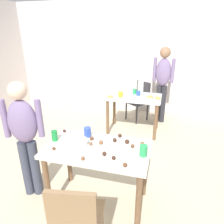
% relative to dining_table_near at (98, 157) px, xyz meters
% --- Properties ---
extents(ground_plane, '(6.40, 6.40, 0.00)m').
position_rel_dining_table_near_xyz_m(ground_plane, '(-0.07, 0.04, -0.63)').
color(ground_plane, beige).
extents(wall_back, '(6.40, 0.10, 2.60)m').
position_rel_dining_table_near_xyz_m(wall_back, '(-0.07, 3.24, 0.67)').
color(wall_back, silver).
rests_on(wall_back, ground_plane).
extents(dining_table_near, '(1.12, 0.64, 0.75)m').
position_rel_dining_table_near_xyz_m(dining_table_near, '(0.00, 0.00, 0.00)').
color(dining_table_near, silver).
rests_on(dining_table_near, ground_plane).
extents(dining_table_far, '(1.04, 0.63, 0.75)m').
position_rel_dining_table_near_xyz_m(dining_table_far, '(0.07, 1.96, -0.01)').
color(dining_table_far, silver).
rests_on(dining_table_far, ground_plane).
extents(chair_near_table, '(0.46, 0.46, 0.87)m').
position_rel_dining_table_near_xyz_m(chair_near_table, '(0.05, -0.70, -0.14)').
color(chair_near_table, olive).
rests_on(chair_near_table, ground_plane).
extents(chair_far_table, '(0.56, 0.56, 0.87)m').
position_rel_dining_table_near_xyz_m(chair_far_table, '(0.10, 2.62, -0.14)').
color(chair_far_table, '#2D2D33').
rests_on(chair_far_table, ground_plane).
extents(person_girl_near, '(0.45, 0.28, 1.44)m').
position_rel_dining_table_near_xyz_m(person_girl_near, '(-0.84, -0.07, 0.23)').
color(person_girl_near, '#383D4C').
rests_on(person_girl_near, ground_plane).
extents(person_adult_far, '(0.45, 0.27, 1.63)m').
position_rel_dining_table_near_xyz_m(person_adult_far, '(0.57, 2.61, 0.35)').
color(person_adult_far, '#28282D').
rests_on(person_adult_far, ground_plane).
extents(mixing_bowl, '(0.21, 0.21, 0.06)m').
position_rel_dining_table_near_xyz_m(mixing_bowl, '(-0.22, -0.01, 0.15)').
color(mixing_bowl, white).
rests_on(mixing_bowl, dining_table_near).
extents(soda_can, '(0.07, 0.07, 0.12)m').
position_rel_dining_table_near_xyz_m(soda_can, '(-0.52, 0.02, 0.18)').
color(soda_can, '#198438').
rests_on(soda_can, dining_table_near).
extents(fork_near, '(0.17, 0.02, 0.01)m').
position_rel_dining_table_near_xyz_m(fork_near, '(-0.39, 0.23, 0.12)').
color(fork_near, silver).
rests_on(fork_near, dining_table_near).
extents(cup_near_0, '(0.08, 0.08, 0.12)m').
position_rel_dining_table_near_xyz_m(cup_near_0, '(-0.19, 0.21, 0.18)').
color(cup_near_0, '#3351B2').
rests_on(cup_near_0, dining_table_near).
extents(cup_near_1, '(0.08, 0.08, 0.11)m').
position_rel_dining_table_near_xyz_m(cup_near_1, '(0.49, -0.02, 0.18)').
color(cup_near_1, green).
rests_on(cup_near_1, dining_table_near).
extents(cake_ball_0, '(0.04, 0.04, 0.04)m').
position_rel_dining_table_near_xyz_m(cake_ball_0, '(-0.43, -0.17, 0.14)').
color(cake_ball_0, brown).
rests_on(cake_ball_0, dining_table_near).
extents(cake_ball_1, '(0.04, 0.04, 0.04)m').
position_rel_dining_table_near_xyz_m(cake_ball_1, '(0.36, -0.25, 0.14)').
color(cake_ball_1, brown).
rests_on(cake_ball_1, dining_table_near).
extents(cake_ball_2, '(0.05, 0.05, 0.05)m').
position_rel_dining_table_near_xyz_m(cake_ball_2, '(0.18, 0.29, 0.14)').
color(cake_ball_2, '#3D2319').
rests_on(cake_ball_2, dining_table_near).
extents(cake_ball_3, '(0.04, 0.04, 0.04)m').
position_rel_dining_table_near_xyz_m(cake_ball_3, '(0.37, 0.10, 0.14)').
color(cake_ball_3, brown).
rests_on(cake_ball_3, dining_table_near).
extents(cake_ball_4, '(0.05, 0.05, 0.05)m').
position_rel_dining_table_near_xyz_m(cake_ball_4, '(-0.12, 0.14, 0.14)').
color(cake_ball_4, brown).
rests_on(cake_ball_4, dining_table_near).
extents(cake_ball_5, '(0.05, 0.05, 0.05)m').
position_rel_dining_table_near_xyz_m(cake_ball_5, '(0.46, 0.17, 0.14)').
color(cake_ball_5, brown).
rests_on(cake_ball_5, dining_table_near).
extents(cake_ball_6, '(0.04, 0.04, 0.04)m').
position_rel_dining_table_near_xyz_m(cake_ball_6, '(0.23, -0.17, 0.14)').
color(cake_ball_6, '#3D2319').
rests_on(cake_ball_6, dining_table_near).
extents(cake_ball_7, '(0.04, 0.04, 0.04)m').
position_rel_dining_table_near_xyz_m(cake_ball_7, '(-0.06, -0.26, 0.14)').
color(cake_ball_7, brown).
rests_on(cake_ball_7, dining_table_near).
extents(cake_ball_8, '(0.05, 0.05, 0.05)m').
position_rel_dining_table_near_xyz_m(cake_ball_8, '(0.01, 0.08, 0.14)').
color(cake_ball_8, brown).
rests_on(cake_ball_8, dining_table_near).
extents(cake_ball_9, '(0.05, 0.05, 0.05)m').
position_rel_dining_table_near_xyz_m(cake_ball_9, '(0.29, 0.16, 0.14)').
color(cake_ball_9, '#3D2319').
rests_on(cake_ball_9, dining_table_near).
extents(cake_ball_10, '(0.05, 0.05, 0.05)m').
position_rel_dining_table_near_xyz_m(cake_ball_10, '(0.15, 0.16, 0.14)').
color(cake_ball_10, '#3D2319').
rests_on(cake_ball_10, dining_table_near).
extents(cake_ball_11, '(0.04, 0.04, 0.04)m').
position_rel_dining_table_near_xyz_m(cake_ball_11, '(-0.51, 0.23, 0.14)').
color(cake_ball_11, '#3D2319').
rests_on(cake_ball_11, dining_table_near).
extents(cake_ball_12, '(0.04, 0.04, 0.04)m').
position_rel_dining_table_near_xyz_m(cake_ball_12, '(-0.08, 0.02, 0.14)').
color(cake_ball_12, brown).
rests_on(cake_ball_12, dining_table_near).
extents(cake_ball_13, '(0.05, 0.05, 0.05)m').
position_rel_dining_table_near_xyz_m(cake_ball_13, '(0.12, -0.13, 0.14)').
color(cake_ball_13, '#3D2319').
rests_on(cake_ball_13, dining_table_near).
extents(pitcher_far, '(0.11, 0.11, 0.25)m').
position_rel_dining_table_near_xyz_m(pitcher_far, '(0.16, 2.14, 0.25)').
color(pitcher_far, white).
rests_on(pitcher_far, dining_table_far).
extents(cup_far_0, '(0.09, 0.09, 0.10)m').
position_rel_dining_table_near_xyz_m(cup_far_0, '(-0.17, 1.84, 0.17)').
color(cup_far_0, yellow).
rests_on(cup_far_0, dining_table_far).
extents(cup_far_1, '(0.08, 0.08, 0.09)m').
position_rel_dining_table_near_xyz_m(cup_far_1, '(0.14, 2.02, 0.16)').
color(cup_far_1, '#3351B2').
rests_on(cup_far_1, dining_table_far).
extents(cup_far_2, '(0.08, 0.08, 0.10)m').
position_rel_dining_table_near_xyz_m(cup_far_2, '(0.05, 2.11, 0.17)').
color(cup_far_2, green).
rests_on(cup_far_2, dining_table_far).
extents(cup_far_3, '(0.09, 0.09, 0.11)m').
position_rel_dining_table_near_xyz_m(cup_far_3, '(-0.29, 1.99, 0.18)').
color(cup_far_3, white).
rests_on(cup_far_3, dining_table_far).
extents(donut_far_0, '(0.11, 0.11, 0.03)m').
position_rel_dining_table_near_xyz_m(donut_far_0, '(0.17, 1.83, 0.14)').
color(donut_far_0, white).
rests_on(donut_far_0, dining_table_far).
extents(donut_far_1, '(0.12, 0.12, 0.04)m').
position_rel_dining_table_near_xyz_m(donut_far_1, '(0.52, 1.90, 0.14)').
color(donut_far_1, gold).
rests_on(donut_far_1, dining_table_far).
extents(donut_far_2, '(0.10, 0.10, 0.03)m').
position_rel_dining_table_near_xyz_m(donut_far_2, '(0.48, 2.15, 0.13)').
color(donut_far_2, white).
rests_on(donut_far_2, dining_table_far).
extents(donut_far_3, '(0.12, 0.12, 0.03)m').
position_rel_dining_table_near_xyz_m(donut_far_3, '(0.38, 1.94, 0.14)').
color(donut_far_3, gold).
rests_on(donut_far_3, dining_table_far).
extents(donut_far_4, '(0.11, 0.11, 0.03)m').
position_rel_dining_table_near_xyz_m(donut_far_4, '(-0.01, 1.74, 0.13)').
color(donut_far_4, white).
rests_on(donut_far_4, dining_table_far).
extents(donut_far_5, '(0.11, 0.11, 0.03)m').
position_rel_dining_table_near_xyz_m(donut_far_5, '(-0.35, 1.75, 0.14)').
color(donut_far_5, gold).
rests_on(donut_far_5, dining_table_far).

